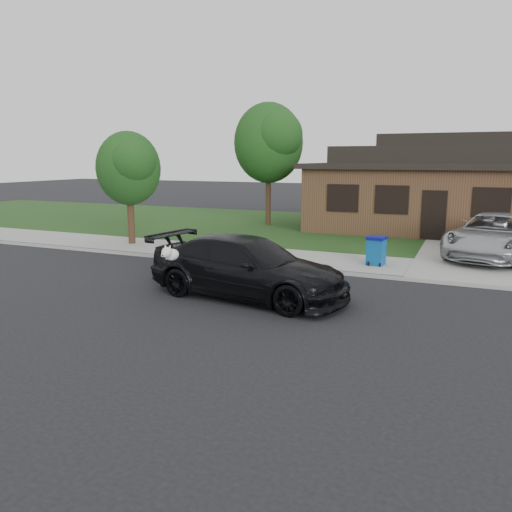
% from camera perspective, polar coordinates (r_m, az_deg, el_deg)
% --- Properties ---
extents(ground, '(120.00, 120.00, 0.00)m').
position_cam_1_polar(ground, '(13.38, -1.64, -4.60)').
color(ground, black).
rests_on(ground, ground).
extents(sidewalk, '(60.00, 3.00, 0.12)m').
position_cam_1_polar(sidewalk, '(17.89, 5.14, -0.42)').
color(sidewalk, gray).
rests_on(sidewalk, ground).
extents(curb, '(60.00, 0.12, 0.12)m').
position_cam_1_polar(curb, '(16.50, 3.50, -1.37)').
color(curb, gray).
rests_on(curb, ground).
extents(lawn, '(60.00, 13.00, 0.13)m').
position_cam_1_polar(lawn, '(25.51, 10.81, 2.90)').
color(lawn, '#193814').
rests_on(lawn, ground).
extents(driveway, '(4.50, 13.00, 0.14)m').
position_cam_1_polar(driveway, '(21.96, 24.47, 0.80)').
color(driveway, gray).
rests_on(driveway, ground).
extents(sedan, '(5.76, 2.96, 1.60)m').
position_cam_1_polar(sedan, '(13.13, -1.00, -1.29)').
color(sedan, black).
rests_on(sedan, ground).
extents(minivan, '(3.91, 6.09, 1.56)m').
position_cam_1_polar(minivan, '(19.68, 25.72, 2.12)').
color(minivan, '#AAACB1').
rests_on(minivan, driveway).
extents(recycling_bin, '(0.65, 0.66, 0.96)m').
position_cam_1_polar(recycling_bin, '(17.07, 13.58, 0.62)').
color(recycling_bin, '#0C4986').
rests_on(recycling_bin, sidewalk).
extents(house, '(12.60, 8.60, 4.65)m').
position_cam_1_polar(house, '(26.74, 20.39, 7.23)').
color(house, '#422B1C').
rests_on(house, ground).
extents(tree_0, '(3.78, 3.60, 6.34)m').
position_cam_1_polar(tree_0, '(26.44, 1.67, 12.96)').
color(tree_0, '#332114').
rests_on(tree_0, ground).
extents(tree_2, '(2.73, 2.60, 4.59)m').
position_cam_1_polar(tree_2, '(21.13, -14.26, 9.82)').
color(tree_2, '#332114').
rests_on(tree_2, ground).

